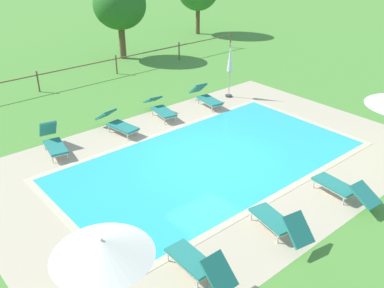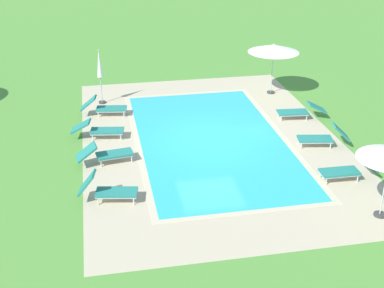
{
  "view_description": "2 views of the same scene",
  "coord_description": "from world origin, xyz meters",
  "px_view_note": "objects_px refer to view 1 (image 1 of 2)",
  "views": [
    {
      "loc": [
        -8.87,
        -9.33,
        7.21
      ],
      "look_at": [
        -0.45,
        0.5,
        0.6
      ],
      "focal_mm": 39.74,
      "sensor_mm": 36.0,
      "label": 1
    },
    {
      "loc": [
        -18.41,
        4.28,
        8.79
      ],
      "look_at": [
        -1.41,
        1.02,
        0.57
      ],
      "focal_mm": 49.6,
      "sensor_mm": 36.0,
      "label": 2
    }
  ],
  "objects_px": {
    "sun_lounger_south_near_corner": "(53,142)",
    "sun_lounger_north_far": "(160,108)",
    "sun_lounger_north_end": "(118,123)",
    "tree_centre": "(120,5)",
    "patio_umbrella_closed_row_west": "(230,62)",
    "sun_lounger_south_mid": "(199,263)",
    "sun_lounger_south_far": "(206,97)",
    "sun_lounger_north_near_steps": "(279,222)",
    "patio_umbrella_open_by_bench": "(102,249)",
    "sun_lounger_north_mid": "(343,188)"
  },
  "relations": [
    {
      "from": "sun_lounger_north_near_steps",
      "to": "patio_umbrella_closed_row_west",
      "type": "xyz_separation_m",
      "value": [
        6.23,
        8.09,
        1.32
      ]
    },
    {
      "from": "sun_lounger_north_end",
      "to": "patio_umbrella_closed_row_west",
      "type": "distance_m",
      "value": 6.24
    },
    {
      "from": "sun_lounger_north_end",
      "to": "sun_lounger_south_near_corner",
      "type": "relative_size",
      "value": 1.09
    },
    {
      "from": "sun_lounger_north_near_steps",
      "to": "patio_umbrella_closed_row_west",
      "type": "bearing_deg",
      "value": 52.37
    },
    {
      "from": "sun_lounger_north_end",
      "to": "tree_centre",
      "type": "distance_m",
      "value": 11.08
    },
    {
      "from": "sun_lounger_south_mid",
      "to": "patio_umbrella_open_by_bench",
      "type": "bearing_deg",
      "value": 179.41
    },
    {
      "from": "sun_lounger_north_end",
      "to": "sun_lounger_north_mid",
      "type": "bearing_deg",
      "value": -72.51
    },
    {
      "from": "sun_lounger_north_mid",
      "to": "patio_umbrella_closed_row_west",
      "type": "distance_m",
      "value": 9.05
    },
    {
      "from": "sun_lounger_north_far",
      "to": "patio_umbrella_closed_row_west",
      "type": "bearing_deg",
      "value": -3.47
    },
    {
      "from": "sun_lounger_north_end",
      "to": "patio_umbrella_open_by_bench",
      "type": "height_order",
      "value": "patio_umbrella_open_by_bench"
    },
    {
      "from": "sun_lounger_north_end",
      "to": "sun_lounger_south_far",
      "type": "height_order",
      "value": "sun_lounger_south_far"
    },
    {
      "from": "sun_lounger_north_far",
      "to": "sun_lounger_north_mid",
      "type": "bearing_deg",
      "value": -87.31
    },
    {
      "from": "sun_lounger_south_far",
      "to": "patio_umbrella_open_by_bench",
      "type": "height_order",
      "value": "patio_umbrella_open_by_bench"
    },
    {
      "from": "sun_lounger_south_near_corner",
      "to": "sun_lounger_north_far",
      "type": "bearing_deg",
      "value": 1.29
    },
    {
      "from": "sun_lounger_north_far",
      "to": "sun_lounger_south_mid",
      "type": "height_order",
      "value": "sun_lounger_south_mid"
    },
    {
      "from": "sun_lounger_south_near_corner",
      "to": "sun_lounger_south_mid",
      "type": "distance_m",
      "value": 7.99
    },
    {
      "from": "sun_lounger_south_mid",
      "to": "sun_lounger_north_mid",
      "type": "bearing_deg",
      "value": -4.07
    },
    {
      "from": "sun_lounger_south_near_corner",
      "to": "sun_lounger_south_mid",
      "type": "relative_size",
      "value": 0.98
    },
    {
      "from": "sun_lounger_south_far",
      "to": "patio_umbrella_open_by_bench",
      "type": "xyz_separation_m",
      "value": [
        -9.6,
        -7.76,
        1.71
      ]
    },
    {
      "from": "sun_lounger_north_near_steps",
      "to": "sun_lounger_south_far",
      "type": "distance_m",
      "value": 9.29
    },
    {
      "from": "sun_lounger_south_near_corner",
      "to": "patio_umbrella_closed_row_west",
      "type": "height_order",
      "value": "patio_umbrella_closed_row_west"
    },
    {
      "from": "sun_lounger_south_mid",
      "to": "patio_umbrella_closed_row_west",
      "type": "relative_size",
      "value": 0.77
    },
    {
      "from": "sun_lounger_north_near_steps",
      "to": "sun_lounger_north_end",
      "type": "relative_size",
      "value": 0.97
    },
    {
      "from": "sun_lounger_south_near_corner",
      "to": "patio_umbrella_closed_row_west",
      "type": "distance_m",
      "value": 8.82
    },
    {
      "from": "tree_centre",
      "to": "sun_lounger_south_far",
      "type": "bearing_deg",
      "value": -98.39
    },
    {
      "from": "sun_lounger_north_mid",
      "to": "patio_umbrella_open_by_bench",
      "type": "xyz_separation_m",
      "value": [
        -7.65,
        0.41,
        1.74
      ]
    },
    {
      "from": "sun_lounger_north_far",
      "to": "sun_lounger_north_end",
      "type": "relative_size",
      "value": 1.02
    },
    {
      "from": "sun_lounger_south_mid",
      "to": "tree_centre",
      "type": "height_order",
      "value": "tree_centre"
    },
    {
      "from": "sun_lounger_south_near_corner",
      "to": "tree_centre",
      "type": "bearing_deg",
      "value": 46.12
    },
    {
      "from": "sun_lounger_south_far",
      "to": "tree_centre",
      "type": "height_order",
      "value": "tree_centre"
    },
    {
      "from": "sun_lounger_south_near_corner",
      "to": "tree_centre",
      "type": "height_order",
      "value": "tree_centre"
    },
    {
      "from": "sun_lounger_north_far",
      "to": "sun_lounger_south_far",
      "type": "relative_size",
      "value": 1.04
    },
    {
      "from": "patio_umbrella_closed_row_west",
      "to": "sun_lounger_south_near_corner",
      "type": "bearing_deg",
      "value": 179.17
    },
    {
      "from": "sun_lounger_north_near_steps",
      "to": "sun_lounger_south_near_corner",
      "type": "relative_size",
      "value": 1.05
    },
    {
      "from": "sun_lounger_south_near_corner",
      "to": "sun_lounger_north_near_steps",
      "type": "bearing_deg",
      "value": -73.14
    },
    {
      "from": "sun_lounger_north_near_steps",
      "to": "sun_lounger_north_far",
      "type": "height_order",
      "value": "sun_lounger_north_near_steps"
    },
    {
      "from": "tree_centre",
      "to": "sun_lounger_north_end",
      "type": "bearing_deg",
      "value": -123.43
    },
    {
      "from": "sun_lounger_south_near_corner",
      "to": "patio_umbrella_open_by_bench",
      "type": "bearing_deg",
      "value": -106.8
    },
    {
      "from": "sun_lounger_south_near_corner",
      "to": "sun_lounger_north_end",
      "type": "bearing_deg",
      "value": -1.57
    },
    {
      "from": "sun_lounger_south_near_corner",
      "to": "sun_lounger_south_far",
      "type": "height_order",
      "value": "sun_lounger_south_near_corner"
    },
    {
      "from": "tree_centre",
      "to": "patio_umbrella_open_by_bench",
      "type": "bearing_deg",
      "value": -123.01
    },
    {
      "from": "sun_lounger_south_mid",
      "to": "sun_lounger_south_far",
      "type": "height_order",
      "value": "sun_lounger_south_mid"
    },
    {
      "from": "sun_lounger_south_near_corner",
      "to": "sun_lounger_south_mid",
      "type": "bearing_deg",
      "value": -90.81
    },
    {
      "from": "sun_lounger_south_far",
      "to": "sun_lounger_south_near_corner",
      "type": "bearing_deg",
      "value": 178.41
    },
    {
      "from": "sun_lounger_north_mid",
      "to": "patio_umbrella_open_by_bench",
      "type": "distance_m",
      "value": 7.85
    },
    {
      "from": "sun_lounger_north_mid",
      "to": "sun_lounger_north_near_steps",
      "type": "bearing_deg",
      "value": 176.74
    },
    {
      "from": "sun_lounger_north_mid",
      "to": "sun_lounger_south_mid",
      "type": "xyz_separation_m",
      "value": [
        -5.36,
        0.38,
        0.03
      ]
    },
    {
      "from": "sun_lounger_north_mid",
      "to": "sun_lounger_south_mid",
      "type": "height_order",
      "value": "sun_lounger_south_mid"
    },
    {
      "from": "patio_umbrella_open_by_bench",
      "to": "sun_lounger_south_near_corner",
      "type": "bearing_deg",
      "value": 73.2
    },
    {
      "from": "sun_lounger_north_end",
      "to": "sun_lounger_south_far",
      "type": "distance_m",
      "value": 4.57
    }
  ]
}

